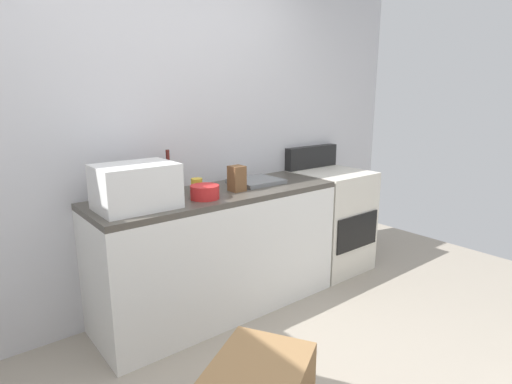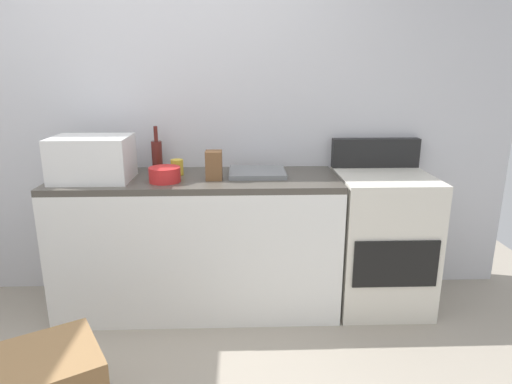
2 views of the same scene
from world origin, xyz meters
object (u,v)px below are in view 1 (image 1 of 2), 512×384
Objects in this scene: wine_bottle at (169,177)px; mixing_bowl at (205,192)px; stove_oven at (330,218)px; coffee_mug at (197,185)px; knife_block at (237,178)px; microwave at (136,186)px.

wine_bottle reaches higher than mixing_bowl.
stove_oven is 1.60m from wine_bottle.
mixing_bowl is at bearing -72.37° from wine_bottle.
coffee_mug is 0.19m from mixing_bowl.
mixing_bowl is at bearing -170.83° from knife_block.
microwave is 0.74m from knife_block.
microwave reaches higher than mixing_bowl.
coffee_mug is at bearing 177.40° from stove_oven.
wine_bottle is at bearing 146.35° from knife_block.
knife_block is at bearing -29.18° from coffee_mug.
knife_block is (0.25, -0.14, 0.04)m from coffee_mug.
wine_bottle is (0.34, 0.25, -0.03)m from microwave.
mixing_bowl is at bearing -105.09° from coffee_mug.
stove_oven is 1.48m from mixing_bowl.
mixing_bowl is (0.10, -0.31, -0.06)m from wine_bottle.
microwave reaches higher than knife_block.
stove_oven is 1.93m from microwave.
knife_block is (0.39, -0.26, -0.02)m from wine_bottle.
coffee_mug is at bearing -40.14° from wine_bottle.
microwave is at bearing -165.45° from coffee_mug.
stove_oven is at bearing 5.06° from mixing_bowl.
stove_oven is at bearing 3.95° from knife_block.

